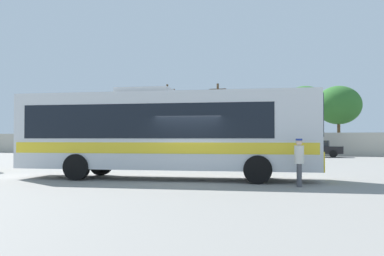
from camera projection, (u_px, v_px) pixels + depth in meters
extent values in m
plane|color=gray|center=(239.00, 166.00, 26.41)|extent=(300.00, 300.00, 0.00)
cube|color=#B2AD9E|center=(270.00, 144.00, 42.94)|extent=(80.00, 0.30, 2.21)
cube|color=silver|center=(166.00, 131.00, 17.77)|extent=(12.26, 3.66, 3.02)
cube|color=black|center=(152.00, 122.00, 17.89)|extent=(10.10, 3.49, 1.33)
cube|color=yellow|center=(166.00, 147.00, 17.75)|extent=(12.02, 3.67, 0.42)
cube|color=#19212D|center=(320.00, 116.00, 16.63)|extent=(0.25, 2.29, 1.57)
cube|color=yellow|center=(321.00, 161.00, 16.59)|extent=(0.29, 2.49, 0.73)
cube|color=#B2B2B2|center=(145.00, 92.00, 17.98)|extent=(2.32, 1.60, 0.24)
cylinder|color=black|center=(260.00, 165.00, 18.22)|extent=(1.06, 0.40, 1.04)
cylinder|color=black|center=(258.00, 170.00, 15.82)|extent=(1.06, 0.40, 1.04)
cylinder|color=black|center=(101.00, 164.00, 19.56)|extent=(1.06, 0.40, 1.04)
cylinder|color=black|center=(76.00, 167.00, 17.16)|extent=(1.06, 0.40, 1.04)
cylinder|color=#4C4C51|center=(299.00, 175.00, 14.93)|extent=(0.15, 0.15, 0.79)
cylinder|color=#4C4C51|center=(300.00, 175.00, 14.79)|extent=(0.15, 0.15, 0.79)
cylinder|color=silver|center=(299.00, 155.00, 14.88)|extent=(0.39, 0.39, 0.62)
sphere|color=beige|center=(299.00, 142.00, 14.89)|extent=(0.21, 0.21, 0.21)
cylinder|color=navy|center=(299.00, 140.00, 14.89)|extent=(0.22, 0.22, 0.06)
cube|color=black|center=(130.00, 149.00, 42.98)|extent=(4.45, 2.12, 0.65)
cube|color=black|center=(131.00, 143.00, 42.92)|extent=(2.50, 1.83, 0.53)
cylinder|color=black|center=(113.00, 152.00, 42.62)|extent=(0.65, 0.27, 0.64)
cylinder|color=black|center=(122.00, 152.00, 44.27)|extent=(0.65, 0.27, 0.64)
cylinder|color=black|center=(137.00, 152.00, 41.68)|extent=(0.65, 0.27, 0.64)
cylinder|color=black|center=(146.00, 152.00, 43.33)|extent=(0.65, 0.27, 0.64)
cube|color=navy|center=(184.00, 149.00, 41.56)|extent=(4.29, 1.80, 0.64)
cube|color=black|center=(182.00, 143.00, 41.64)|extent=(2.36, 1.66, 0.52)
cylinder|color=black|center=(200.00, 152.00, 42.03)|extent=(0.64, 0.22, 0.64)
cylinder|color=black|center=(195.00, 153.00, 40.34)|extent=(0.64, 0.22, 0.64)
cylinder|color=black|center=(173.00, 152.00, 42.77)|extent=(0.64, 0.22, 0.64)
cylinder|color=black|center=(167.00, 153.00, 41.08)|extent=(0.64, 0.22, 0.64)
cube|color=black|center=(239.00, 150.00, 40.10)|extent=(4.15, 2.12, 0.64)
cube|color=black|center=(241.00, 143.00, 40.08)|extent=(2.34, 1.83, 0.52)
cylinder|color=black|center=(224.00, 153.00, 39.48)|extent=(0.66, 0.27, 0.64)
cylinder|color=black|center=(227.00, 153.00, 41.21)|extent=(0.66, 0.27, 0.64)
cylinder|color=black|center=(252.00, 153.00, 38.98)|extent=(0.66, 0.27, 0.64)
cylinder|color=black|center=(253.00, 153.00, 40.70)|extent=(0.66, 0.27, 0.64)
cube|color=black|center=(318.00, 150.00, 38.83)|extent=(4.48, 2.11, 0.63)
cube|color=black|center=(315.00, 143.00, 38.92)|extent=(2.51, 1.82, 0.52)
cylinder|color=black|center=(334.00, 153.00, 39.18)|extent=(0.65, 0.27, 0.64)
cylinder|color=black|center=(333.00, 154.00, 37.52)|extent=(0.65, 0.27, 0.64)
cylinder|color=black|center=(303.00, 153.00, 40.12)|extent=(0.65, 0.27, 0.64)
cylinder|color=black|center=(301.00, 154.00, 38.46)|extent=(0.65, 0.27, 0.64)
cylinder|color=#4C3823|center=(167.00, 119.00, 50.04)|extent=(0.24, 0.24, 7.87)
cube|color=#473321|center=(167.00, 90.00, 50.12)|extent=(1.80, 0.25, 0.12)
cylinder|color=#4C3823|center=(218.00, 119.00, 46.02)|extent=(0.24, 0.24, 7.46)
cube|color=#473321|center=(218.00, 89.00, 46.10)|extent=(1.80, 0.18, 0.12)
cylinder|color=brown|center=(161.00, 141.00, 49.25)|extent=(0.32, 0.32, 2.65)
ellipsoid|color=#23561E|center=(161.00, 115.00, 49.32)|extent=(4.75, 4.75, 4.04)
cylinder|color=brown|center=(216.00, 139.00, 51.09)|extent=(0.32, 0.32, 3.11)
ellipsoid|color=#38752D|center=(216.00, 109.00, 51.18)|extent=(5.61, 5.61, 4.77)
cylinder|color=brown|center=(305.00, 138.00, 47.36)|extent=(0.32, 0.32, 3.41)
ellipsoid|color=#2D6628|center=(305.00, 106.00, 47.44)|extent=(5.10, 5.10, 4.33)
cylinder|color=brown|center=(339.00, 138.00, 45.68)|extent=(0.32, 0.32, 3.50)
ellipsoid|color=#2D6628|center=(339.00, 105.00, 45.76)|extent=(4.75, 4.75, 4.03)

